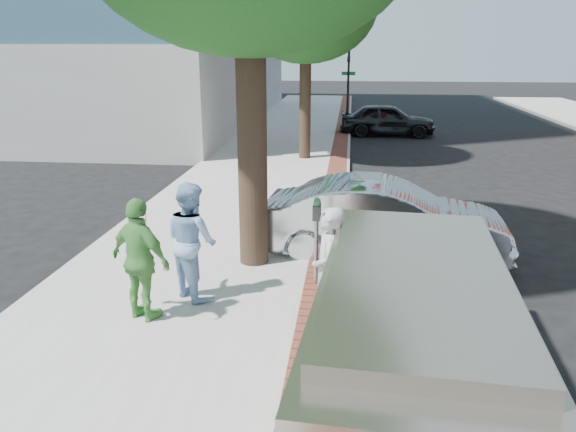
# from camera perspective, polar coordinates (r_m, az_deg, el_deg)

# --- Properties ---
(ground) EXTENTS (120.00, 120.00, 0.00)m
(ground) POSITION_cam_1_polar(r_m,az_deg,el_deg) (8.66, -1.58, -10.28)
(ground) COLOR black
(ground) RESTS_ON ground
(sidewalk) EXTENTS (5.00, 60.00, 0.15)m
(sidewalk) POSITION_cam_1_polar(r_m,az_deg,el_deg) (16.31, -2.97, 3.12)
(sidewalk) COLOR #9E9991
(sidewalk) RESTS_ON ground
(brick_strip) EXTENTS (0.60, 60.00, 0.01)m
(brick_strip) POSITION_cam_1_polar(r_m,az_deg,el_deg) (16.09, 4.80, 3.19)
(brick_strip) COLOR brown
(brick_strip) RESTS_ON sidewalk
(curb) EXTENTS (0.10, 60.00, 0.15)m
(curb) POSITION_cam_1_polar(r_m,az_deg,el_deg) (16.10, 6.04, 2.87)
(curb) COLOR gray
(curb) RESTS_ON ground
(office_base) EXTENTS (18.20, 22.20, 4.00)m
(office_base) POSITION_cam_1_polar(r_m,az_deg,el_deg) (32.86, -19.54, 12.57)
(office_base) COLOR gray
(office_base) RESTS_ON ground
(signal_near) EXTENTS (0.70, 0.15, 3.80)m
(signal_near) POSITION_cam_1_polar(r_m,az_deg,el_deg) (29.67, 6.14, 13.53)
(signal_near) COLOR black
(signal_near) RESTS_ON ground
(tree_far) EXTENTS (4.80, 4.80, 7.14)m
(tree_far) POSITION_cam_1_polar(r_m,az_deg,el_deg) (19.73, 1.84, 20.81)
(tree_far) COLOR black
(tree_far) RESTS_ON sidewalk
(parking_meter) EXTENTS (0.12, 0.32, 1.47)m
(parking_meter) POSITION_cam_1_polar(r_m,az_deg,el_deg) (9.05, 2.92, -0.82)
(parking_meter) COLOR gray
(parking_meter) RESTS_ON sidewalk
(person_gray) EXTENTS (0.43, 0.65, 1.78)m
(person_gray) POSITION_cam_1_polar(r_m,az_deg,el_deg) (7.62, 4.07, -5.62)
(person_gray) COLOR #AAABAF
(person_gray) RESTS_ON sidewalk
(person_officer) EXTENTS (1.13, 1.12, 1.84)m
(person_officer) POSITION_cam_1_polar(r_m,az_deg,el_deg) (8.82, -9.78, -2.45)
(person_officer) COLOR #8AAED6
(person_officer) RESTS_ON sidewalk
(person_green) EXTENTS (1.14, 0.86, 1.80)m
(person_green) POSITION_cam_1_polar(r_m,az_deg,el_deg) (8.22, -14.74, -4.36)
(person_green) COLOR #539B46
(person_green) RESTS_ON sidewalk
(sedan_silver) EXTENTS (4.73, 1.94, 1.52)m
(sedan_silver) POSITION_cam_1_polar(r_m,az_deg,el_deg) (10.86, 9.74, -0.44)
(sedan_silver) COLOR #BBBEC2
(sedan_silver) RESTS_ON ground
(bg_car) EXTENTS (4.32, 1.81, 1.46)m
(bg_car) POSITION_cam_1_polar(r_m,az_deg,el_deg) (26.32, 10.08, 9.62)
(bg_car) COLOR black
(bg_car) RESTS_ON ground
(van) EXTENTS (2.27, 5.14, 1.85)m
(van) POSITION_cam_1_polar(r_m,az_deg,el_deg) (6.30, 12.49, -11.40)
(van) COLOR gray
(van) RESTS_ON ground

